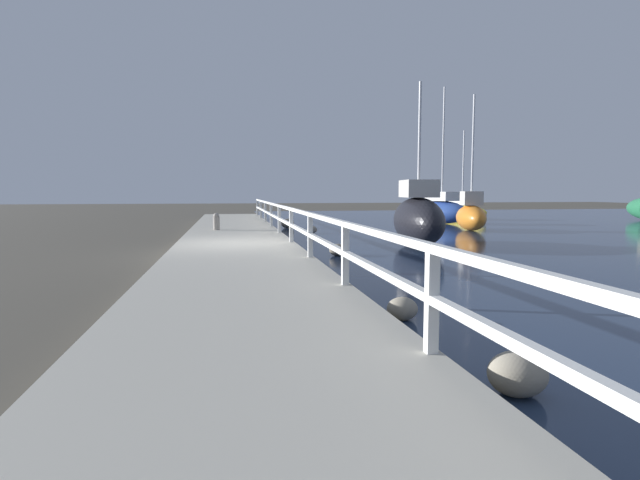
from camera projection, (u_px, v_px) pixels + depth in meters
ground_plane at (236, 255)px, 13.62m from camera, size 120.00×120.00×0.00m
dock_walkway at (236, 249)px, 13.60m from camera, size 3.24×36.00×0.32m
railing at (291, 218)px, 13.80m from camera, size 0.10×32.50×0.96m
boulder_far_strip at (337, 250)px, 13.35m from camera, size 0.44×0.39×0.33m
boulder_upstream at (312, 230)px, 20.51m from camera, size 0.42×0.38×0.32m
boulder_mid_strip at (402, 309)px, 6.67m from camera, size 0.42×0.38×0.31m
boulder_water_edge at (518, 374)px, 4.20m from camera, size 0.51×0.46×0.38m
boulder_near_dock at (288, 223)px, 23.41m from camera, size 0.60×0.54×0.45m
mooring_bollard at (216, 221)px, 18.23m from camera, size 0.24×0.24×0.62m
sailboat_yellow at (462, 210)px, 30.74m from camera, size 1.98×4.16×5.42m
sailboat_blue at (442, 210)px, 26.66m from camera, size 2.77×3.70×7.17m
sailboat_black at (418, 218)px, 15.80m from camera, size 1.91×4.07×5.10m
sailboat_orange at (471, 215)px, 21.99m from camera, size 1.84×3.23×5.89m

